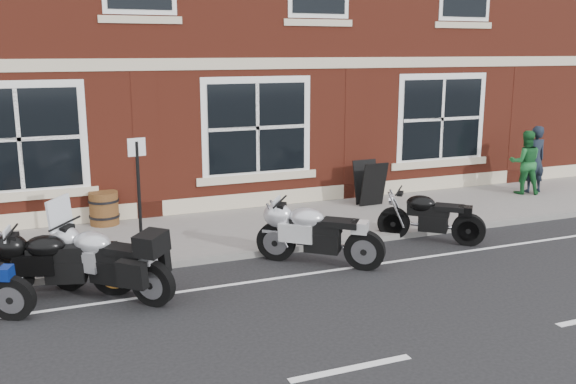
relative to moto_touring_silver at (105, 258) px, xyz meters
name	(u,v)px	position (x,y,z in m)	size (l,w,h in m)	color
ground	(264,285)	(2.40, -0.45, -0.62)	(80.00, 80.00, 0.00)	black
sidewalk	(213,233)	(2.40, 2.55, -0.56)	(30.00, 3.00, 0.12)	slate
kerb	(237,256)	(2.40, 0.97, -0.56)	(30.00, 0.16, 0.12)	slate
moto_touring_silver	(105,258)	(0.00, 0.00, 0.00)	(1.72, 1.77, 1.53)	black
moto_sport_black	(59,260)	(-0.65, 0.28, -0.05)	(2.18, 0.76, 1.00)	black
moto_sport_silver	(317,232)	(3.61, 0.14, -0.02)	(1.84, 1.62, 1.04)	black
moto_naked_black	(429,215)	(6.22, 0.58, -0.08)	(1.63, 1.51, 0.94)	black
pedestrian_left	(534,159)	(10.96, 2.90, 0.35)	(0.62, 0.41, 1.71)	black
pedestrian_right	(525,162)	(10.63, 2.86, 0.30)	(0.78, 0.61, 1.61)	#1A5C29
a_board_sign	(370,183)	(6.41, 3.28, 0.02)	(0.63, 0.42, 1.04)	black
barrel_planter	(104,208)	(0.41, 3.85, -0.15)	(0.63, 0.63, 0.69)	#513A15
parking_sign	(139,192)	(0.72, 1.10, 0.74)	(0.30, 0.07, 2.15)	black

